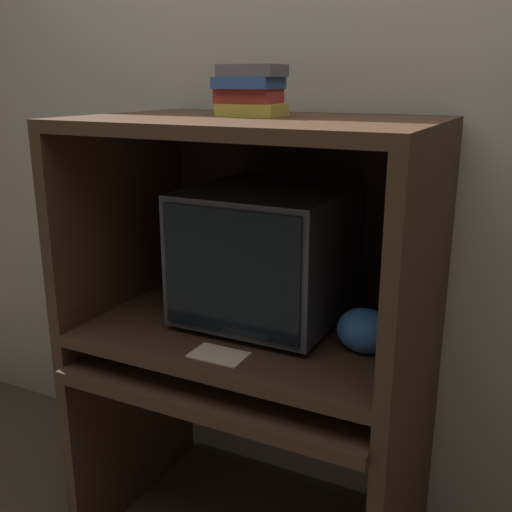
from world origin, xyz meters
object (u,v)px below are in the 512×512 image
(keyboard, at_px, (232,374))
(mouse, at_px, (318,392))
(crt_monitor, at_px, (267,253))
(snack_bag, at_px, (364,331))
(book_stack, at_px, (250,90))

(keyboard, relative_size, mouse, 6.95)
(crt_monitor, height_order, mouse, crt_monitor)
(keyboard, bearing_deg, crt_monitor, 90.07)
(keyboard, distance_m, mouse, 0.26)
(keyboard, distance_m, snack_bag, 0.39)
(crt_monitor, distance_m, snack_bag, 0.38)
(crt_monitor, bearing_deg, mouse, -39.61)
(book_stack, bearing_deg, snack_bag, -14.04)
(crt_monitor, bearing_deg, book_stack, -179.28)
(keyboard, xyz_separation_m, book_stack, (-0.05, 0.22, 0.77))
(keyboard, bearing_deg, snack_bag, 19.73)
(keyboard, height_order, mouse, same)
(crt_monitor, distance_m, keyboard, 0.37)
(crt_monitor, height_order, book_stack, book_stack)
(book_stack, bearing_deg, mouse, -34.26)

